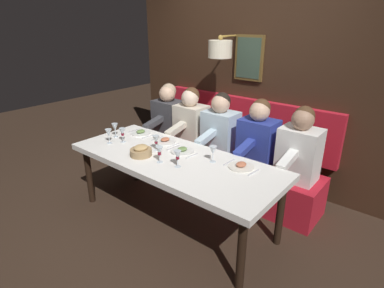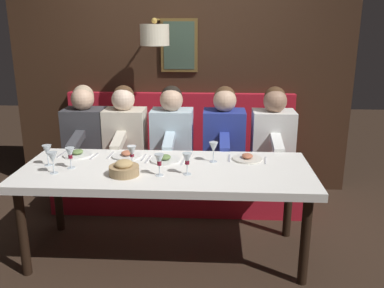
{
  "view_description": "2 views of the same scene",
  "coord_description": "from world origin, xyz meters",
  "views": [
    {
      "loc": [
        -2.05,
        -1.92,
        2.01
      ],
      "look_at": [
        0.05,
        -0.2,
        0.92
      ],
      "focal_mm": 28.85,
      "sensor_mm": 36.0,
      "label": 1
    },
    {
      "loc": [
        -2.98,
        -0.37,
        1.82
      ],
      "look_at": [
        0.05,
        -0.2,
        0.92
      ],
      "focal_mm": 38.64,
      "sensor_mm": 36.0,
      "label": 2
    }
  ],
  "objects": [
    {
      "name": "bread_bowl",
      "position": [
        -0.17,
        0.29,
        0.79
      ],
      "size": [
        0.22,
        0.22,
        0.12
      ],
      "color": "#9E7F56",
      "rests_on": "dining_table"
    },
    {
      "name": "diner_far",
      "position": [
        0.88,
        0.51,
        0.82
      ],
      "size": [
        0.6,
        0.4,
        0.79
      ],
      "color": "beige",
      "rests_on": "banquette_bench"
    },
    {
      "name": "place_setting_2",
      "position": [
        0.26,
        0.78,
        0.75
      ],
      "size": [
        0.24,
        0.32,
        0.05
      ],
      "color": "white",
      "rests_on": "dining_table"
    },
    {
      "name": "back_wall_panel",
      "position": [
        1.46,
        0.0,
        1.37
      ],
      "size": [
        0.59,
        3.64,
        2.9
      ],
      "color": "#382316",
      "rests_on": "ground_plane"
    },
    {
      "name": "wine_glass_6",
      "position": [
        0.02,
        0.27,
        0.86
      ],
      "size": [
        0.07,
        0.07,
        0.16
      ],
      "color": "silver",
      "rests_on": "dining_table"
    },
    {
      "name": "ground_plane",
      "position": [
        0.0,
        0.0,
        0.0
      ],
      "size": [
        12.0,
        12.0,
        0.0
      ],
      "primitive_type": "plane",
      "color": "#332319"
    },
    {
      "name": "diner_near",
      "position": [
        0.88,
        -0.46,
        0.82
      ],
      "size": [
        0.6,
        0.4,
        0.79
      ],
      "color": "#283893",
      "rests_on": "banquette_bench"
    },
    {
      "name": "place_setting_3",
      "position": [
        0.25,
        0.36,
        0.75
      ],
      "size": [
        0.24,
        0.32,
        0.05
      ],
      "color": "silver",
      "rests_on": "dining_table"
    },
    {
      "name": "banquette_bench",
      "position": [
        0.89,
        0.0,
        0.23
      ],
      "size": [
        0.52,
        2.44,
        0.45
      ],
      "primitive_type": "cube",
      "color": "red",
      "rests_on": "ground_plane"
    },
    {
      "name": "place_setting_0",
      "position": [
        0.16,
        0.02,
        0.75
      ],
      "size": [
        0.24,
        0.32,
        0.05
      ],
      "color": "silver",
      "rests_on": "dining_table"
    },
    {
      "name": "diner_farthest",
      "position": [
        0.88,
        0.9,
        0.82
      ],
      "size": [
        0.6,
        0.4,
        0.79
      ],
      "color": "#3D3D42",
      "rests_on": "banquette_bench"
    },
    {
      "name": "wine_glass_1",
      "position": [
        -0.16,
        0.03,
        0.86
      ],
      "size": [
        0.07,
        0.07,
        0.16
      ],
      "color": "silver",
      "rests_on": "dining_table"
    },
    {
      "name": "wine_glass_2",
      "position": [
        0.16,
        -0.36,
        0.86
      ],
      "size": [
        0.07,
        0.07,
        0.16
      ],
      "color": "silver",
      "rests_on": "dining_table"
    },
    {
      "name": "diner_nearest",
      "position": [
        0.88,
        -0.93,
        0.82
      ],
      "size": [
        0.6,
        0.4,
        0.79
      ],
      "color": "white",
      "rests_on": "banquette_bench"
    },
    {
      "name": "wine_glass_3",
      "position": [
        -0.13,
        -0.17,
        0.86
      ],
      "size": [
        0.07,
        0.07,
        0.16
      ],
      "color": "silver",
      "rests_on": "dining_table"
    },
    {
      "name": "wine_glass_4",
      "position": [
        -0.16,
        0.82,
        0.86
      ],
      "size": [
        0.07,
        0.07,
        0.16
      ],
      "color": "silver",
      "rests_on": "dining_table"
    },
    {
      "name": "place_setting_1",
      "position": [
        0.23,
        -0.64,
        0.75
      ],
      "size": [
        0.24,
        0.32,
        0.05
      ],
      "color": "silver",
      "rests_on": "dining_table"
    },
    {
      "name": "dining_table",
      "position": [
        0.0,
        0.0,
        0.67
      ],
      "size": [
        0.9,
        2.24,
        0.74
      ],
      "color": "white",
      "rests_on": "ground_plane"
    },
    {
      "name": "diner_middle",
      "position": [
        0.88,
        0.04,
        0.82
      ],
      "size": [
        0.6,
        0.4,
        0.79
      ],
      "color": "silver",
      "rests_on": "banquette_bench"
    },
    {
      "name": "wine_glass_0",
      "position": [
        -0.04,
        0.73,
        0.86
      ],
      "size": [
        0.07,
        0.07,
        0.16
      ],
      "color": "silver",
      "rests_on": "dining_table"
    },
    {
      "name": "wine_glass_5",
      "position": [
        0.01,
        0.93,
        0.86
      ],
      "size": [
        0.07,
        0.07,
        0.16
      ],
      "color": "silver",
      "rests_on": "dining_table"
    }
  ]
}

